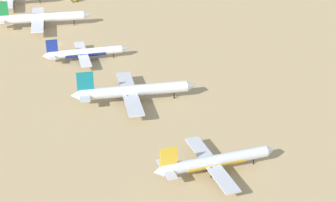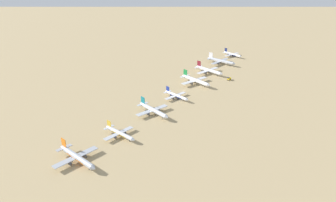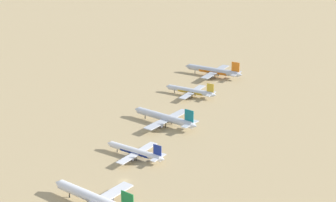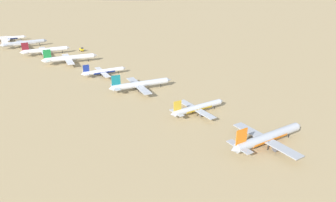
{
  "view_description": "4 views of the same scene",
  "coord_description": "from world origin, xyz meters",
  "px_view_note": "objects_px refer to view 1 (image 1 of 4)",
  "views": [
    {
      "loc": [
        -37.03,
        -228.86,
        84.66
      ],
      "look_at": [
        21.42,
        -78.41,
        4.8
      ],
      "focal_mm": 59.39,
      "sensor_mm": 36.0,
      "label": 1
    },
    {
      "loc": [
        197.13,
        -265.92,
        132.65
      ],
      "look_at": [
        14.55,
        -44.93,
        6.64
      ],
      "focal_mm": 34.27,
      "sensor_mm": 36.0,
      "label": 2
    },
    {
      "loc": [
        -118.72,
        188.64,
        119.37
      ],
      "look_at": [
        23.72,
        -88.77,
        4.75
      ],
      "focal_mm": 60.44,
      "sensor_mm": 36.0,
      "label": 3
    },
    {
      "loc": [
        -80.61,
        -233.03,
        70.86
      ],
      "look_at": [
        11.2,
        -100.58,
        4.86
      ],
      "focal_mm": 33.54,
      "sensor_mm": 36.0,
      "label": 4
    }
  ],
  "objects_px": {
    "parked_jet_1": "(214,161)",
    "parked_jet_2": "(133,91)",
    "parked_jet_3": "(85,53)",
    "parked_jet_4": "(40,18)"
  },
  "relations": [
    {
      "from": "parked_jet_1",
      "to": "parked_jet_2",
      "type": "bearing_deg",
      "value": 98.56
    },
    {
      "from": "parked_jet_2",
      "to": "parked_jet_3",
      "type": "relative_size",
      "value": 1.24
    },
    {
      "from": "parked_jet_3",
      "to": "parked_jet_1",
      "type": "bearing_deg",
      "value": -81.59
    },
    {
      "from": "parked_jet_2",
      "to": "parked_jet_4",
      "type": "bearing_deg",
      "value": 99.89
    },
    {
      "from": "parked_jet_3",
      "to": "parked_jet_4",
      "type": "distance_m",
      "value": 49.02
    },
    {
      "from": "parked_jet_2",
      "to": "parked_jet_3",
      "type": "xyz_separation_m",
      "value": [
        -6.23,
        43.03,
        -0.87
      ]
    },
    {
      "from": "parked_jet_2",
      "to": "parked_jet_4",
      "type": "distance_m",
      "value": 92.46
    },
    {
      "from": "parked_jet_4",
      "to": "parked_jet_2",
      "type": "bearing_deg",
      "value": -80.11
    },
    {
      "from": "parked_jet_1",
      "to": "parked_jet_3",
      "type": "xyz_separation_m",
      "value": [
        -13.61,
        92.06,
        -0.12
      ]
    },
    {
      "from": "parked_jet_3",
      "to": "parked_jet_4",
      "type": "bearing_deg",
      "value": 101.36
    }
  ]
}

